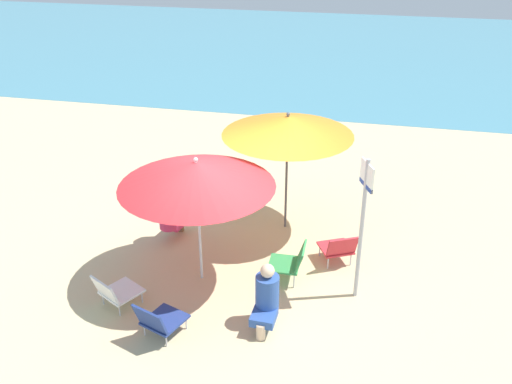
% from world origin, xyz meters
% --- Properties ---
extents(ground_plane, '(40.00, 40.00, 0.00)m').
position_xyz_m(ground_plane, '(0.00, 0.00, 0.00)').
color(ground_plane, '#CCB789').
extents(sea_water, '(40.00, 16.00, 0.01)m').
position_xyz_m(sea_water, '(0.00, 14.98, 0.00)').
color(sea_water, teal).
rests_on(sea_water, ground_plane).
extents(umbrella_red, '(2.19, 2.19, 1.97)m').
position_xyz_m(umbrella_red, '(-0.39, -0.30, 1.73)').
color(umbrella_red, silver).
rests_on(umbrella_red, ground_plane).
extents(umbrella_orange, '(2.13, 2.13, 2.08)m').
position_xyz_m(umbrella_orange, '(0.58, 1.46, 1.87)').
color(umbrella_orange, '#4C4C51').
rests_on(umbrella_orange, ground_plane).
extents(beach_chair_a, '(0.64, 0.71, 0.57)m').
position_xyz_m(beach_chair_a, '(-0.54, -1.66, 0.28)').
color(beach_chair_a, navy).
rests_on(beach_chair_a, ground_plane).
extents(beach_chair_b, '(0.54, 0.49, 0.59)m').
position_xyz_m(beach_chair_b, '(0.91, -0.06, 0.32)').
color(beach_chair_b, '#33934C').
rests_on(beach_chair_b, ground_plane).
extents(beach_chair_c, '(0.76, 0.74, 0.66)m').
position_xyz_m(beach_chair_c, '(-0.72, 1.99, 0.32)').
color(beach_chair_c, teal).
rests_on(beach_chair_c, ground_plane).
extents(beach_chair_d, '(0.66, 0.70, 0.58)m').
position_xyz_m(beach_chair_d, '(1.56, 0.50, 0.30)').
color(beach_chair_d, red).
rests_on(beach_chair_d, ground_plane).
extents(beach_chair_e, '(0.68, 0.72, 0.54)m').
position_xyz_m(beach_chair_e, '(-1.35, -1.21, 0.27)').
color(beach_chair_e, white).
rests_on(beach_chair_e, ground_plane).
extents(person_a, '(0.33, 0.56, 0.92)m').
position_xyz_m(person_a, '(0.76, -1.12, 0.45)').
color(person_a, '#2D519E').
rests_on(person_a, ground_plane).
extents(person_b, '(0.38, 0.54, 0.97)m').
position_xyz_m(person_b, '(-1.22, 0.65, 0.49)').
color(person_b, '#DB3866').
rests_on(person_b, ground_plane).
extents(warning_sign, '(0.19, 0.38, 2.14)m').
position_xyz_m(warning_sign, '(1.89, -0.24, 1.35)').
color(warning_sign, '#ADADB2').
rests_on(warning_sign, ground_plane).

